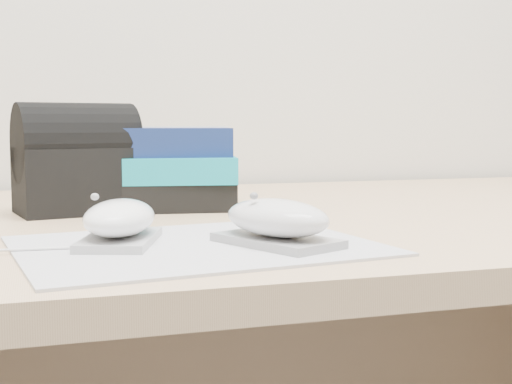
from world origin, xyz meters
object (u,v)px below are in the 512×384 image
object	(u,v)px
desk	(282,367)
pouch	(76,160)
mouse_rear	(120,222)
book_stack	(150,168)
mouse_front	(277,222)

from	to	relation	value
desk	pouch	size ratio (longest dim) A/B	9.92
mouse_rear	book_stack	bearing A→B (deg)	76.08
desk	mouse_rear	bearing A→B (deg)	-133.32
mouse_rear	book_stack	distance (m)	0.32
mouse_rear	pouch	size ratio (longest dim) A/B	0.79
desk	mouse_rear	xyz separation A→B (m)	(-0.26, -0.27, 0.26)
mouse_front	pouch	size ratio (longest dim) A/B	0.83
book_stack	desk	bearing A→B (deg)	-10.97
mouse_front	pouch	distance (m)	0.36
pouch	mouse_front	bearing A→B (deg)	-63.19
desk	mouse_rear	distance (m)	0.45
desk	book_stack	xyz separation A→B (m)	(-0.18, 0.04, 0.29)
mouse_front	pouch	world-z (taller)	pouch
desk	mouse_front	bearing A→B (deg)	-110.41
mouse_front	pouch	bearing A→B (deg)	116.81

